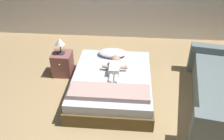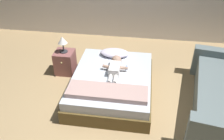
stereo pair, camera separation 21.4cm
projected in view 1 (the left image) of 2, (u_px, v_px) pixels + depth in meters
The scene contains 8 objects.
ground_plane at pixel (102, 117), 3.91m from camera, with size 8.00×8.00×0.00m, color tan.
bed at pixel (112, 84), 4.31m from camera, with size 1.39×1.78×0.40m.
pillow at pixel (112, 53), 4.72m from camera, with size 0.55×0.34×0.12m.
baby at pixel (115, 66), 4.29m from camera, with size 0.46×0.69×0.19m.
toothbrush at pixel (126, 67), 4.40m from camera, with size 0.01×0.15×0.02m.
nightstand at pixel (63, 64), 4.81m from camera, with size 0.37×0.40×0.47m.
lamp at pixel (60, 43), 4.55m from camera, with size 0.18×0.18×0.33m.
blanket at pixel (109, 92), 3.75m from camera, with size 1.25×0.38×0.08m.
Camera 1 is at (0.40, -2.80, 2.81)m, focal length 38.96 mm.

